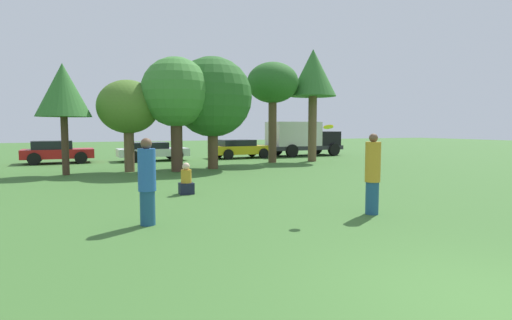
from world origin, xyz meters
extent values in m
plane|color=#3D6B2D|center=(0.00, 0.00, 0.00)|extent=(120.00, 120.00, 0.00)
cylinder|color=navy|center=(-3.15, 5.60, 0.37)|extent=(0.32, 0.32, 0.73)
cylinder|color=#2659A5|center=(-3.15, 5.60, 1.18)|extent=(0.37, 0.37, 0.89)
sphere|color=brown|center=(-3.15, 5.60, 1.73)|extent=(0.23, 0.23, 0.23)
cylinder|color=navy|center=(1.94, 4.56, 0.39)|extent=(0.31, 0.31, 0.78)
cylinder|color=#BF8C26|center=(1.94, 4.56, 1.26)|extent=(0.36, 0.36, 0.95)
sphere|color=brown|center=(1.94, 4.56, 1.83)|extent=(0.21, 0.21, 0.21)
cylinder|color=yellow|center=(0.81, 4.77, 2.08)|extent=(0.24, 0.23, 0.12)
cube|color=#191E33|center=(-1.45, 9.19, 0.18)|extent=(0.44, 0.36, 0.35)
cylinder|color=#BF8C26|center=(-1.45, 9.19, 0.56)|extent=(0.33, 0.33, 0.41)
sphere|color=beige|center=(-1.45, 9.19, 0.87)|extent=(0.23, 0.23, 0.23)
cylinder|color=#473323|center=(-5.09, 16.28, 1.27)|extent=(0.30, 0.30, 2.54)
cone|color=#33702D|center=(-5.09, 16.28, 3.69)|extent=(2.30, 2.30, 2.30)
cylinder|color=brown|center=(-2.39, 16.53, 1.13)|extent=(0.46, 0.46, 2.27)
ellipsoid|color=#4C7528|center=(-2.39, 16.53, 3.04)|extent=(2.81, 2.81, 2.47)
cylinder|color=#473323|center=(-0.31, 15.77, 1.42)|extent=(0.54, 0.54, 2.84)
sphere|color=#3D7F33|center=(-0.31, 15.77, 3.73)|extent=(3.24, 3.24, 3.24)
cylinder|color=brown|center=(1.64, 16.35, 1.25)|extent=(0.52, 0.52, 2.50)
sphere|color=#286023|center=(1.64, 16.35, 3.60)|extent=(3.98, 3.98, 3.98)
cylinder|color=brown|center=(5.95, 18.36, 1.94)|extent=(0.48, 0.48, 3.87)
ellipsoid|color=#286023|center=(5.95, 18.36, 4.70)|extent=(3.03, 3.03, 2.38)
cylinder|color=brown|center=(8.58, 18.17, 1.99)|extent=(0.52, 0.52, 3.97)
cone|color=#33702D|center=(8.58, 18.17, 5.39)|extent=(2.83, 2.83, 2.83)
cube|color=red|center=(-5.72, 22.93, 0.56)|extent=(3.87, 1.97, 0.53)
cube|color=black|center=(-6.00, 22.92, 1.07)|extent=(2.14, 1.70, 0.49)
cylinder|color=black|center=(-4.56, 23.90, 0.35)|extent=(0.70, 0.22, 0.69)
cylinder|color=black|center=(-4.51, 22.02, 0.35)|extent=(0.70, 0.22, 0.69)
cylinder|color=black|center=(-6.92, 23.83, 0.35)|extent=(0.70, 0.22, 0.69)
cylinder|color=black|center=(-6.88, 21.96, 0.35)|extent=(0.70, 0.22, 0.69)
cube|color=silver|center=(-0.38, 22.42, 0.54)|extent=(4.28, 1.99, 0.47)
cube|color=black|center=(-0.69, 22.41, 0.97)|extent=(2.37, 1.71, 0.38)
cylinder|color=black|center=(0.91, 23.39, 0.36)|extent=(0.72, 0.23, 0.71)
cylinder|color=black|center=(0.96, 21.52, 0.36)|extent=(0.72, 0.23, 0.71)
cylinder|color=black|center=(-1.71, 23.32, 0.36)|extent=(0.72, 0.23, 0.71)
cylinder|color=black|center=(-1.67, 21.45, 0.36)|extent=(0.72, 0.23, 0.71)
cube|color=gold|center=(5.50, 22.37, 0.57)|extent=(4.15, 1.99, 0.56)
cube|color=black|center=(5.19, 22.36, 1.05)|extent=(2.30, 1.72, 0.41)
cylinder|color=black|center=(6.74, 23.35, 0.34)|extent=(0.68, 0.20, 0.68)
cylinder|color=black|center=(6.79, 21.46, 0.34)|extent=(0.68, 0.20, 0.68)
cylinder|color=black|center=(4.20, 23.28, 0.34)|extent=(0.68, 0.20, 0.68)
cylinder|color=black|center=(4.25, 21.40, 0.34)|extent=(0.68, 0.20, 0.68)
cube|color=#2D2D33|center=(10.61, 22.83, 0.60)|extent=(5.77, 2.42, 0.30)
cube|color=black|center=(12.38, 22.88, 1.27)|extent=(1.88, 2.21, 1.04)
cube|color=beige|center=(9.81, 22.81, 1.62)|extent=(3.60, 2.36, 1.74)
cylinder|color=black|center=(12.58, 24.02, 0.45)|extent=(0.91, 0.31, 0.90)
cylinder|color=black|center=(12.64, 21.75, 0.45)|extent=(0.91, 0.31, 0.90)
cylinder|color=black|center=(9.01, 23.93, 0.45)|extent=(0.91, 0.31, 0.90)
cylinder|color=black|center=(9.07, 21.65, 0.45)|extent=(0.91, 0.31, 0.90)
camera|label=1|loc=(-4.36, -2.99, 2.06)|focal=28.03mm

